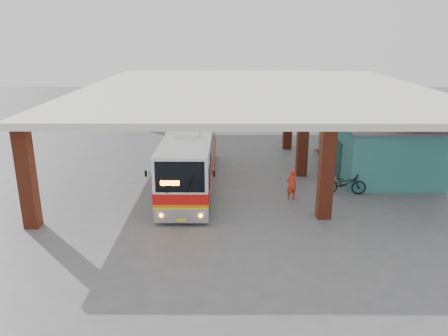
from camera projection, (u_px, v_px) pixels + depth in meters
name	position (u px, v px, depth m)	size (l,w,h in m)	color
ground	(252.00, 193.00, 22.32)	(90.00, 90.00, 0.00)	#515154
brick_columns	(271.00, 131.00, 26.44)	(20.10, 21.60, 4.35)	maroon
canopy_roof	(255.00, 89.00, 27.18)	(21.00, 23.00, 0.30)	silver
shop_building	(376.00, 144.00, 25.65)	(5.20, 8.20, 3.11)	#307877
coach_bus	(191.00, 155.00, 23.24)	(2.43, 11.16, 3.24)	silver
motorcycle	(345.00, 183.00, 22.09)	(0.75, 2.15, 1.13)	black
pedestrian	(291.00, 185.00, 21.33)	(0.55, 0.36, 1.51)	red
red_chair	(319.00, 148.00, 29.72)	(0.50, 0.50, 0.72)	#AC121E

